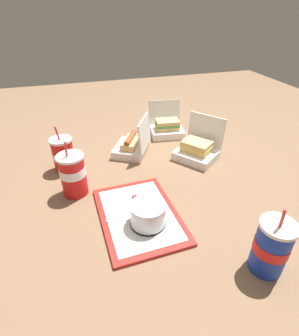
{
  "coord_description": "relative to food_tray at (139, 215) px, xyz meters",
  "views": [
    {
      "loc": [
        0.88,
        -0.23,
        0.64
      ],
      "look_at": [
        0.01,
        0.02,
        0.05
      ],
      "focal_mm": 28.0,
      "sensor_mm": 36.0,
      "label": 1
    }
  ],
  "objects": [
    {
      "name": "clamshell_sandwich_back",
      "position": [
        -0.31,
        0.36,
        0.04
      ],
      "size": [
        0.25,
        0.24,
        0.19
      ],
      "color": "white",
      "rests_on": "ground_plane"
    },
    {
      "name": "clamshell_sandwich_center",
      "position": [
        -0.59,
        0.31,
        0.04
      ],
      "size": [
        0.19,
        0.19,
        0.17
      ],
      "color": "white",
      "rests_on": "ground_plane"
    },
    {
      "name": "clamshell_hotdog_right",
      "position": [
        -0.44,
        0.08,
        0.04
      ],
      "size": [
        0.23,
        0.22,
        0.18
      ],
      "color": "white",
      "rests_on": "ground_plane"
    },
    {
      "name": "plastic_fork",
      "position": [
        -0.05,
        0.05,
        0.01
      ],
      "size": [
        0.11,
        0.03,
        0.0
      ],
      "primitive_type": "cube",
      "rotation": [
        0.0,
        0.0,
        -0.15
      ],
      "color": "white",
      "rests_on": "food_tray"
    },
    {
      "name": "ketchup_cup",
      "position": [
        -0.06,
        0.0,
        0.02
      ],
      "size": [
        0.04,
        0.04,
        0.02
      ],
      "color": "white",
      "rests_on": "food_tray"
    },
    {
      "name": "napkin_stack",
      "position": [
        -0.03,
        -0.06,
        0.01
      ],
      "size": [
        0.12,
        0.12,
        0.0
      ],
      "primitive_type": "cube",
      "rotation": [
        0.0,
        0.0,
        -0.19
      ],
      "color": "white",
      "rests_on": "food_tray"
    },
    {
      "name": "soda_cup_corner",
      "position": [
        0.3,
        0.29,
        0.08
      ],
      "size": [
        0.1,
        0.1,
        0.23
      ],
      "color": "#1938B7",
      "rests_on": "ground_plane"
    },
    {
      "name": "soda_cup_back",
      "position": [
        -0.2,
        -0.2,
        0.08
      ],
      "size": [
        0.1,
        0.1,
        0.23
      ],
      "color": "red",
      "rests_on": "ground_plane"
    },
    {
      "name": "soda_cup_right",
      "position": [
        -0.39,
        -0.24,
        0.07
      ],
      "size": [
        0.09,
        0.09,
        0.21
      ],
      "color": "red",
      "rests_on": "ground_plane"
    },
    {
      "name": "ground_plane",
      "position": [
        -0.22,
        0.08,
        -0.01
      ],
      "size": [
        3.2,
        3.2,
        0.0
      ],
      "primitive_type": "plane",
      "color": "brown"
    },
    {
      "name": "cake_container",
      "position": [
        0.05,
        0.02,
        0.04
      ],
      "size": [
        0.12,
        0.12,
        0.08
      ],
      "color": "black",
      "rests_on": "food_tray"
    },
    {
      "name": "food_tray",
      "position": [
        0.0,
        0.0,
        0.0
      ],
      "size": [
        0.38,
        0.28,
        0.01
      ],
      "color": "red",
      "rests_on": "ground_plane"
    }
  ]
}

